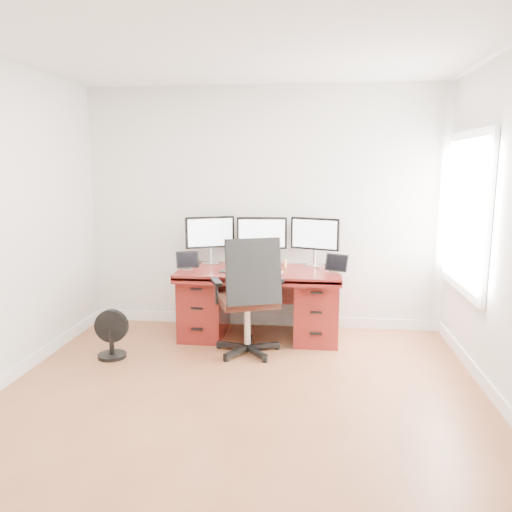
# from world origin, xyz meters

# --- Properties ---
(ground) EXTENTS (4.50, 4.50, 0.00)m
(ground) POSITION_xyz_m (0.00, 0.00, 0.00)
(ground) COLOR brown
(ground) RESTS_ON ground
(back_wall) EXTENTS (4.00, 0.10, 2.70)m
(back_wall) POSITION_xyz_m (0.00, 2.25, 1.35)
(back_wall) COLOR silver
(back_wall) RESTS_ON ground
(desk) EXTENTS (1.70, 0.80, 0.75)m
(desk) POSITION_xyz_m (0.00, 1.83, 0.40)
(desk) COLOR #5E1512
(desk) RESTS_ON ground
(office_chair) EXTENTS (0.81, 0.81, 1.18)m
(office_chair) POSITION_xyz_m (-0.05, 1.30, 0.39)
(office_chair) COLOR black
(office_chair) RESTS_ON ground
(floor_fan) EXTENTS (0.32, 0.27, 0.47)m
(floor_fan) POSITION_xyz_m (-1.36, 1.07, 0.23)
(floor_fan) COLOR black
(floor_fan) RESTS_ON ground
(monitor_left) EXTENTS (0.52, 0.26, 0.53)m
(monitor_left) POSITION_xyz_m (-0.58, 2.07, 1.09)
(monitor_left) COLOR silver
(monitor_left) RESTS_ON desk
(monitor_center) EXTENTS (0.55, 0.15, 0.53)m
(monitor_center) POSITION_xyz_m (0.00, 2.07, 1.09)
(monitor_center) COLOR silver
(monitor_center) RESTS_ON desk
(monitor_right) EXTENTS (0.53, 0.22, 0.53)m
(monitor_right) POSITION_xyz_m (0.58, 2.07, 1.09)
(monitor_right) COLOR silver
(monitor_right) RESTS_ON desk
(tablet_left) EXTENTS (0.25, 0.15, 0.19)m
(tablet_left) POSITION_xyz_m (-0.76, 1.75, 0.84)
(tablet_left) COLOR silver
(tablet_left) RESTS_ON desk
(tablet_right) EXTENTS (0.25, 0.16, 0.19)m
(tablet_right) POSITION_xyz_m (0.80, 1.75, 0.84)
(tablet_right) COLOR silver
(tablet_right) RESTS_ON desk
(keyboard) EXTENTS (0.33, 0.19, 0.01)m
(keyboard) POSITION_xyz_m (-0.01, 1.64, 0.76)
(keyboard) COLOR white
(keyboard) RESTS_ON desk
(trackpad) EXTENTS (0.16, 0.16, 0.01)m
(trackpad) POSITION_xyz_m (0.19, 1.65, 0.76)
(trackpad) COLOR silver
(trackpad) RESTS_ON desk
(drawing_tablet) EXTENTS (0.23, 0.17, 0.01)m
(drawing_tablet) POSITION_xyz_m (-0.28, 1.65, 0.76)
(drawing_tablet) COLOR black
(drawing_tablet) RESTS_ON desk
(phone) EXTENTS (0.13, 0.09, 0.01)m
(phone) POSITION_xyz_m (0.01, 1.76, 0.76)
(phone) COLOR black
(phone) RESTS_ON desk
(figurine_pink) EXTENTS (0.04, 0.04, 0.09)m
(figurine_pink) POSITION_xyz_m (-0.35, 1.95, 0.80)
(figurine_pink) COLOR pink
(figurine_pink) RESTS_ON desk
(figurine_brown) EXTENTS (0.04, 0.04, 0.09)m
(figurine_brown) POSITION_xyz_m (-0.26, 1.95, 0.80)
(figurine_brown) COLOR #95523A
(figurine_brown) RESTS_ON desk
(figurine_yellow) EXTENTS (0.04, 0.04, 0.09)m
(figurine_yellow) POSITION_xyz_m (-0.15, 1.95, 0.80)
(figurine_yellow) COLOR #DDC86F
(figurine_yellow) RESTS_ON desk
(figurine_purple) EXTENTS (0.04, 0.04, 0.09)m
(figurine_purple) POSITION_xyz_m (0.15, 1.95, 0.80)
(figurine_purple) COLOR #9D5FE0
(figurine_purple) RESTS_ON desk
(figurine_orange) EXTENTS (0.04, 0.04, 0.09)m
(figurine_orange) POSITION_xyz_m (0.27, 1.95, 0.80)
(figurine_orange) COLOR #F7B455
(figurine_orange) RESTS_ON desk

